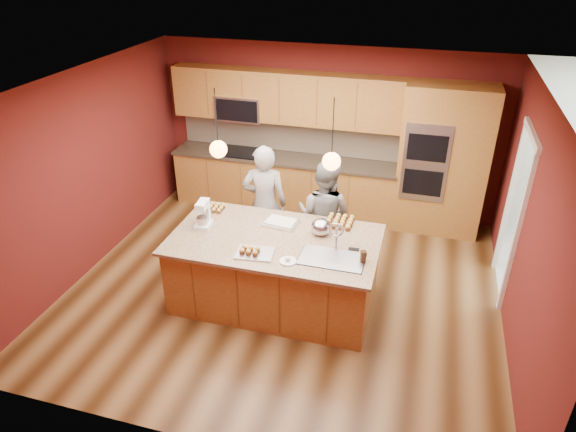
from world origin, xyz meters
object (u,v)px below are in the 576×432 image
(stand_mixer, at_px, (203,216))
(mixing_bowl, at_px, (321,227))
(person_left, at_px, (265,204))
(person_right, at_px, (324,216))
(island, at_px, (276,270))

(stand_mixer, height_order, mixing_bowl, stand_mixer)
(person_left, relative_size, person_right, 1.08)
(island, distance_m, person_left, 1.13)
(mixing_bowl, bearing_deg, stand_mixer, -171.84)
(mixing_bowl, bearing_deg, island, -153.29)
(island, relative_size, person_right, 1.59)
(stand_mixer, bearing_deg, island, -8.14)
(person_left, distance_m, stand_mixer, 1.06)
(person_right, xyz_separation_m, stand_mixer, (-1.34, -0.92, 0.28))
(person_left, height_order, mixing_bowl, person_left)
(island, relative_size, person_left, 1.47)
(person_right, bearing_deg, island, 78.75)
(stand_mixer, distance_m, mixing_bowl, 1.47)
(mixing_bowl, bearing_deg, person_right, 98.82)
(person_left, distance_m, mixing_bowl, 1.20)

